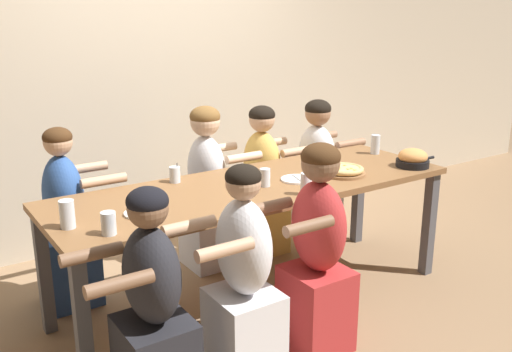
# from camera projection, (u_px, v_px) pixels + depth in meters

# --- Properties ---
(ground_plane) EXTENTS (18.00, 18.00, 0.00)m
(ground_plane) POSITION_uv_depth(u_px,v_px,m) (256.00, 299.00, 3.76)
(ground_plane) COLOR #896B4C
(ground_plane) RESTS_ON ground
(restaurant_back_panel) EXTENTS (10.00, 0.06, 3.20)m
(restaurant_back_panel) POSITION_uv_depth(u_px,v_px,m) (152.00, 40.00, 4.48)
(restaurant_back_panel) COLOR beige
(restaurant_back_panel) RESTS_ON ground
(dining_table) EXTENTS (2.58, 0.84, 0.79)m
(dining_table) POSITION_uv_depth(u_px,v_px,m) (256.00, 196.00, 3.56)
(dining_table) COLOR brown
(dining_table) RESTS_ON ground
(pizza_board_main) EXTENTS (0.28, 0.28, 0.05)m
(pizza_board_main) POSITION_uv_depth(u_px,v_px,m) (344.00, 171.00, 3.72)
(pizza_board_main) COLOR #996B42
(pizza_board_main) RESTS_ON dining_table
(skillet_bowl) EXTENTS (0.33, 0.23, 0.13)m
(skillet_bowl) POSITION_uv_depth(u_px,v_px,m) (413.00, 159.00, 3.90)
(skillet_bowl) COLOR black
(skillet_bowl) RESTS_ON dining_table
(empty_plate_a) EXTENTS (0.19, 0.19, 0.02)m
(empty_plate_a) POSITION_uv_depth(u_px,v_px,m) (142.00, 213.00, 3.01)
(empty_plate_a) COLOR white
(empty_plate_a) RESTS_ON dining_table
(empty_plate_b) EXTENTS (0.21, 0.21, 0.02)m
(empty_plate_b) POSITION_uv_depth(u_px,v_px,m) (297.00, 179.00, 3.60)
(empty_plate_b) COLOR white
(empty_plate_b) RESTS_ON dining_table
(cocktail_glass_blue) EXTENTS (0.07, 0.07, 0.12)m
(cocktail_glass_blue) POSITION_uv_depth(u_px,v_px,m) (175.00, 175.00, 3.55)
(cocktail_glass_blue) COLOR silver
(cocktail_glass_blue) RESTS_ON dining_table
(drinking_glass_a) EXTENTS (0.07, 0.07, 0.11)m
(drinking_glass_a) POSITION_uv_depth(u_px,v_px,m) (109.00, 223.00, 2.72)
(drinking_glass_a) COLOR silver
(drinking_glass_a) RESTS_ON dining_table
(drinking_glass_b) EXTENTS (0.07, 0.07, 0.11)m
(drinking_glass_b) POSITION_uv_depth(u_px,v_px,m) (265.00, 177.00, 3.47)
(drinking_glass_b) COLOR silver
(drinking_glass_b) RESTS_ON dining_table
(drinking_glass_c) EXTENTS (0.06, 0.06, 0.13)m
(drinking_glass_c) POSITION_uv_depth(u_px,v_px,m) (305.00, 185.00, 3.31)
(drinking_glass_c) COLOR silver
(drinking_glass_c) RESTS_ON dining_table
(drinking_glass_d) EXTENTS (0.07, 0.07, 0.14)m
(drinking_glass_d) POSITION_uv_depth(u_px,v_px,m) (67.00, 216.00, 2.80)
(drinking_glass_d) COLOR silver
(drinking_glass_d) RESTS_ON dining_table
(drinking_glass_e) EXTENTS (0.07, 0.07, 0.14)m
(drinking_glass_e) POSITION_uv_depth(u_px,v_px,m) (375.00, 144.00, 4.25)
(drinking_glass_e) COLOR silver
(drinking_glass_e) RESTS_ON dining_table
(diner_far_midright) EXTENTS (0.51, 0.40, 1.15)m
(diner_far_midright) POSITION_uv_depth(u_px,v_px,m) (262.00, 186.00, 4.38)
(diner_far_midright) COLOR gold
(diner_far_midright) RESTS_ON ground
(diner_far_center) EXTENTS (0.51, 0.40, 1.19)m
(diner_far_center) POSITION_uv_depth(u_px,v_px,m) (208.00, 193.00, 4.11)
(diner_far_center) COLOR silver
(diner_far_center) RESTS_ON ground
(diner_near_left) EXTENTS (0.51, 0.40, 1.11)m
(diner_near_left) POSITION_uv_depth(u_px,v_px,m) (153.00, 315.00, 2.58)
(diner_near_left) COLOR #232328
(diner_near_left) RESTS_ON ground
(diner_near_center) EXTENTS (0.51, 0.40, 1.18)m
(diner_near_center) POSITION_uv_depth(u_px,v_px,m) (317.00, 257.00, 3.08)
(diner_near_center) COLOR #B22D2D
(diner_near_center) RESTS_ON ground
(diner_far_left) EXTENTS (0.51, 0.40, 1.16)m
(diner_far_left) POSITION_uv_depth(u_px,v_px,m) (67.00, 226.00, 3.58)
(diner_far_left) COLOR #2D5193
(diner_far_left) RESTS_ON ground
(diner_near_midleft) EXTENTS (0.51, 0.40, 1.14)m
(diner_near_midleft) POSITION_uv_depth(u_px,v_px,m) (243.00, 286.00, 2.84)
(diner_near_midleft) COLOR silver
(diner_near_midleft) RESTS_ON ground
(diner_far_right) EXTENTS (0.51, 0.40, 1.15)m
(diner_far_right) POSITION_uv_depth(u_px,v_px,m) (316.00, 174.00, 4.66)
(diner_far_right) COLOR silver
(diner_far_right) RESTS_ON ground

